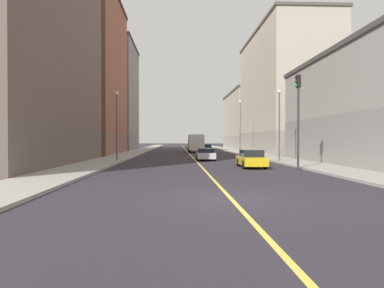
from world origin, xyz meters
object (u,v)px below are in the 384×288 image
Objects in this scene: street_lamp_left_near at (279,117)px; box_truck at (196,143)px; building_right_corner at (13,33)px; building_left_far at (250,121)px; building_right_midblock at (85,75)px; building_left_near at (381,108)px; building_right_distant at (111,97)px; street_lamp_right_near at (117,118)px; building_left_mid at (284,93)px; traffic_light_left_near at (298,109)px; car_silver at (206,154)px; car_yellow at (251,159)px; street_lamp_left_far at (240,122)px; car_teal at (207,148)px.

street_lamp_left_near reaches higher than box_truck.
building_left_far is at bearing 59.79° from building_right_corner.
building_left_far is 43.52m from building_right_midblock.
building_right_midblock is (-31.08, 23.87, 6.94)m from building_left_near.
building_left_near is 1.03× the size of building_right_distant.
street_lamp_right_near is at bearing 30.08° from building_right_corner.
street_lamp_left_near is (-7.78, -23.94, -5.56)m from building_left_mid.
box_truck is (-14.21, -22.88, -5.08)m from building_left_far.
traffic_light_left_near reaches higher than car_silver.
traffic_light_left_near is at bearing -81.32° from box_truck.
building_right_midblock is 5.22× the size of car_yellow.
box_truck is at bearing -121.84° from building_left_far.
building_right_distant is 54.06m from traffic_light_left_near.
street_lamp_right_near is at bearing -128.87° from street_lamp_left_far.
building_left_mid reaches higher than street_lamp_left_far.
street_lamp_left_far is at bearing -40.67° from building_right_distant.
street_lamp_left_near is (23.30, -40.70, -6.70)m from building_right_distant.
car_silver is at bearing 115.16° from traffic_light_left_near.
building_right_distant is at bearing -162.87° from building_left_far.
building_right_distant is at bearing 90.00° from building_right_midblock.
building_left_near is 34.28m from box_truck.
building_right_distant reaches higher than street_lamp_left_far.
street_lamp_right_near is (-23.30, 5.04, -0.62)m from building_left_near.
building_right_corner reaches higher than street_lamp_left_far.
traffic_light_left_near is (-8.79, -58.38, -2.35)m from building_left_far.
box_truck is at bearing 114.61° from building_left_near.
box_truck is (-14.21, 31.03, -3.25)m from building_left_near.
street_lamp_left_far is (-7.78, -3.26, -4.89)m from building_left_mid.
car_yellow is (-3.96, -6.02, -3.60)m from street_lamp_left_near.
building_left_near is at bearing -0.99° from building_right_corner.
car_teal is (-3.72, 36.23, -3.66)m from street_lamp_left_near.
car_silver is at bearing 152.31° from building_left_near.
car_silver is (-14.46, 7.59, -4.26)m from building_left_near.
building_left_mid reaches higher than building_left_far.
box_truck is (16.87, 30.49, -9.42)m from building_right_corner.
car_yellow is (2.72, -9.98, 0.06)m from car_silver.
street_lamp_left_near is 0.84× the size of street_lamp_left_far.
building_left_far is at bearing 17.13° from building_right_distant.
building_left_near reaches higher than box_truck.
box_truck reaches higher than car_teal.
building_right_midblock is 2.94× the size of street_lamp_left_far.
building_left_mid is 6.19× the size of car_teal.
traffic_light_left_near is at bearing -153.05° from building_left_near.
street_lamp_right_near reaches higher than box_truck.
building_right_midblock is 3.52× the size of street_lamp_right_near.
building_left_mid is at bearing 54.11° from car_silver.
building_right_midblock reaches higher than building_left_far.
building_right_distant reaches higher than street_lamp_left_near.
car_silver is at bearing -90.60° from box_truck.
street_lamp_left_near is (1.02, 8.09, -0.07)m from traffic_light_left_near.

